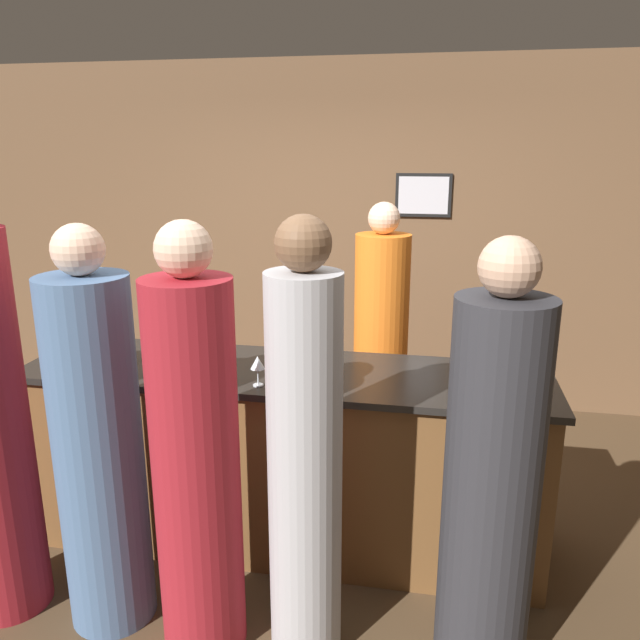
{
  "coord_description": "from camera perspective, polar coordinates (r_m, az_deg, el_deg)",
  "views": [
    {
      "loc": [
        0.75,
        -2.97,
        2.12
      ],
      "look_at": [
        0.17,
        0.1,
        1.25
      ],
      "focal_mm": 35.0,
      "sensor_mm": 36.0,
      "label": 1
    }
  ],
  "objects": [
    {
      "name": "guest_0",
      "position": [
        2.61,
        15.4,
        -14.42
      ],
      "size": [
        0.37,
        0.37,
        1.82
      ],
      "color": "#2D2D33",
      "rests_on": "ground_plane"
    },
    {
      "name": "wine_glass_3",
      "position": [
        3.02,
        -5.72,
        -3.99
      ],
      "size": [
        0.07,
        0.07,
        0.15
      ],
      "color": "silver",
      "rests_on": "bar_counter"
    },
    {
      "name": "back_wall",
      "position": [
        5.23,
        2.31,
        7.64
      ],
      "size": [
        8.0,
        0.08,
        2.8
      ],
      "color": "brown",
      "rests_on": "ground_plane"
    },
    {
      "name": "bar_counter",
      "position": [
        3.46,
        -3.22,
        -12.31
      ],
      "size": [
        2.75,
        0.72,
        1.0
      ],
      "color": "brown",
      "rests_on": "ground_plane"
    },
    {
      "name": "guest_2",
      "position": [
        2.94,
        -19.57,
        -11.07
      ],
      "size": [
        0.38,
        0.38,
        1.83
      ],
      "color": "#4C6B93",
      "rests_on": "ground_plane"
    },
    {
      "name": "wine_glass_0",
      "position": [
        3.48,
        -15.1,
        -1.75
      ],
      "size": [
        0.08,
        0.08,
        0.16
      ],
      "color": "silver",
      "rests_on": "bar_counter"
    },
    {
      "name": "wine_glass_4",
      "position": [
        3.26,
        -13.64,
        -2.45
      ],
      "size": [
        0.07,
        0.07,
        0.18
      ],
      "color": "silver",
      "rests_on": "bar_counter"
    },
    {
      "name": "wine_glass_1",
      "position": [
        3.57,
        -18.67,
        -1.54
      ],
      "size": [
        0.07,
        0.07,
        0.16
      ],
      "color": "silver",
      "rests_on": "bar_counter"
    },
    {
      "name": "wine_bottle_0",
      "position": [
        3.3,
        -20.08,
        -3.36
      ],
      "size": [
        0.08,
        0.08,
        0.28
      ],
      "color": "black",
      "rests_on": "bar_counter"
    },
    {
      "name": "guest_3",
      "position": [
        2.58,
        -1.4,
        -12.81
      ],
      "size": [
        0.3,
        0.3,
        1.89
      ],
      "color": "#B2B2B7",
      "rests_on": "ground_plane"
    },
    {
      "name": "guest_4",
      "position": [
        2.68,
        -11.27,
        -12.66
      ],
      "size": [
        0.36,
        0.36,
        1.86
      ],
      "color": "maroon",
      "rests_on": "ground_plane"
    },
    {
      "name": "ground_plane",
      "position": [
        3.73,
        -3.1,
        -19.16
      ],
      "size": [
        14.0,
        14.0,
        0.0
      ],
      "primitive_type": "plane",
      "color": "#4C3823"
    },
    {
      "name": "bartender",
      "position": [
        3.97,
        5.53,
        -3.31
      ],
      "size": [
        0.34,
        0.34,
        1.81
      ],
      "rotation": [
        0.0,
        0.0,
        3.14
      ],
      "color": "orange",
      "rests_on": "ground_plane"
    },
    {
      "name": "wine_glass_2",
      "position": [
        3.73,
        -22.35,
        -1.34
      ],
      "size": [
        0.06,
        0.06,
        0.15
      ],
      "color": "silver",
      "rests_on": "bar_counter"
    }
  ]
}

